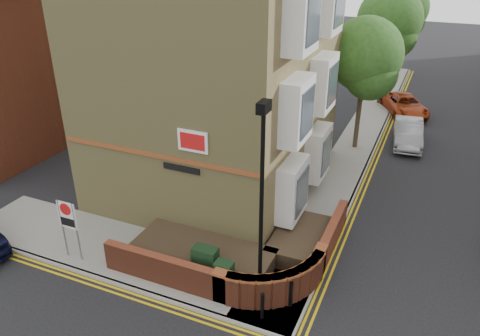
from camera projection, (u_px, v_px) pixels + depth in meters
name	position (u px, v px, depth m)	size (l,w,h in m)	color
ground	(195.00, 310.00, 14.07)	(120.00, 120.00, 0.00)	black
pavement_corner	(128.00, 253.00, 16.54)	(13.00, 3.00, 0.12)	gray
pavement_main	(361.00, 134.00, 26.47)	(2.00, 32.00, 0.12)	gray
kerb_side	(101.00, 278.00, 15.30)	(13.00, 0.15, 0.12)	gray
kerb_main_near	(379.00, 137.00, 26.11)	(0.15, 32.00, 0.12)	gray
yellow_lines_side	(96.00, 284.00, 15.12)	(13.00, 0.28, 0.01)	gold
yellow_lines_main	(384.00, 139.00, 26.04)	(0.28, 32.00, 0.01)	gold
corner_building	(221.00, 43.00, 18.90)	(8.95, 10.40, 13.60)	#9A8E52
garden_wall	(230.00, 263.00, 16.13)	(6.80, 6.00, 1.20)	brown
lamppost	(261.00, 207.00, 13.00)	(0.25, 0.50, 6.30)	black
utility_cabinet_large	(205.00, 264.00, 14.93)	(0.80, 0.45, 1.20)	black
utility_cabinet_small	(224.00, 277.00, 14.42)	(0.55, 0.40, 1.10)	black
bollard_near	(262.00, 306.00, 13.43)	(0.11, 0.11, 0.90)	black
bollard_far	(291.00, 294.00, 13.87)	(0.11, 0.11, 0.90)	black
zone_sign	(68.00, 220.00, 15.55)	(0.72, 0.07, 2.20)	slate
side_building	(9.00, 57.00, 24.01)	(6.40, 10.40, 9.00)	brown
tree_near	(365.00, 60.00, 22.80)	(3.64, 3.65, 6.70)	#382B1E
tree_mid	(389.00, 24.00, 29.15)	(4.03, 4.03, 7.42)	#382B1E
tree_far	(403.00, 12.00, 35.85)	(3.81, 3.81, 7.00)	#382B1E
traffic_light_assembly	(396.00, 54.00, 32.51)	(0.20, 0.16, 4.20)	black
silver_car_near	(408.00, 133.00, 25.09)	(1.39, 3.98, 1.31)	gray
red_car_main	(405.00, 105.00, 29.43)	(2.00, 4.34, 1.21)	#9C3211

